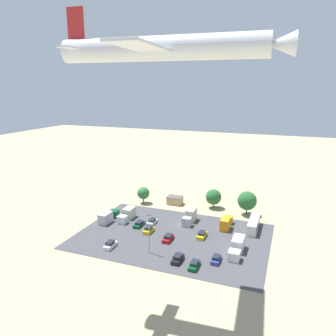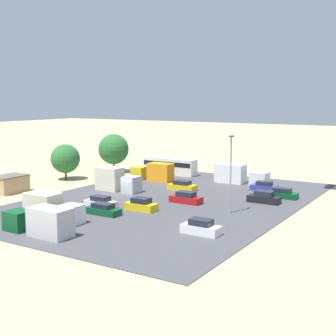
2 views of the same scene
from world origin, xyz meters
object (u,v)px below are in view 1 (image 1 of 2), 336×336
parked_car_6 (202,235)px  parked_truck_1 (237,247)px  parked_car_4 (110,245)px  parked_truck_0 (108,217)px  bus (254,224)px  parked_car_1 (216,259)px  parked_car_0 (178,259)px  parked_car_5 (139,224)px  parked_truck_4 (226,223)px  shed_building (175,200)px  parked_truck_2 (127,215)px  parked_truck_3 (190,217)px  parked_car_8 (194,265)px  parked_car_3 (149,230)px  parked_car_2 (168,238)px  airplane (169,48)px  parked_car_7 (152,222)px

parked_car_6 → parked_truck_1: 11.30m
parked_car_4 → parked_truck_0: bearing=-57.0°
bus → parked_car_4: bus is taller
parked_car_1 → parked_car_4: 26.18m
parked_car_0 → parked_truck_0: size_ratio=0.53×
parked_car_0 → parked_car_4: size_ratio=1.05×
parked_car_5 → parked_truck_4: size_ratio=0.60×
shed_building → parked_truck_2: bearing=63.8°
shed_building → parked_truck_3: parked_truck_3 is taller
parked_car_0 → parked_car_8: parked_car_0 is taller
parked_car_4 → parked_truck_1: bearing=-163.7°
parked_car_3 → parked_truck_1: bearing=-6.4°
bus → shed_building: bearing=-23.0°
bus → parked_car_1: 21.68m
parked_truck_1 → parked_car_6: bearing=-26.9°
parked_car_0 → parked_truck_4: parked_truck_4 is taller
bus → parked_car_2: (19.81, 14.91, -0.97)m
bus → parked_car_0: 27.73m
parked_truck_3 → airplane: bearing=101.3°
parked_car_6 → parked_car_8: 15.40m
parked_car_8 → airplane: size_ratio=0.12×
bus → parked_truck_2: parked_truck_2 is taller
parked_car_1 → parked_car_7: (22.15, -14.24, 0.01)m
parked_car_8 → parked_truck_1: size_ratio=0.48×
parked_truck_4 → shed_building: bearing=146.8°
parked_car_7 → parked_car_6: bearing=-11.5°
parked_car_2 → parked_truck_1: size_ratio=0.49×
shed_building → parked_car_6: shed_building is taller
parked_car_3 → parked_truck_1: size_ratio=0.45×
bus → parked_truck_0: size_ratio=1.28×
parked_car_0 → parked_car_7: size_ratio=1.01×
parked_car_8 → parked_truck_0: (31.24, -15.48, 0.79)m
shed_building → parked_car_6: size_ratio=1.15×
parked_car_7 → parked_truck_1: 27.14m
parked_truck_0 → parked_truck_4: parked_truck_4 is taller
parked_car_3 → parked_truck_3: parked_truck_3 is taller
parked_car_5 → parked_truck_0: size_ratio=0.56×
parked_car_0 → parked_truck_2: bearing=-38.6°
parked_car_3 → parked_car_4: bearing=-114.8°
shed_building → parked_car_0: shed_building is taller
parked_car_4 → parked_car_8: size_ratio=0.95×
parked_car_6 → parked_truck_1: size_ratio=0.50×
bus → parked_car_6: bus is taller
parked_truck_0 → parked_truck_3: bearing=19.7°
parked_car_0 → parked_car_4: 17.82m
parked_truck_1 → parked_truck_2: bearing=-14.5°
bus → parked_car_5: bus is taller
parked_car_4 → parked_truck_1: size_ratio=0.46×
parked_truck_3 → parked_truck_4: parked_truck_3 is taller
bus → airplane: 58.32m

